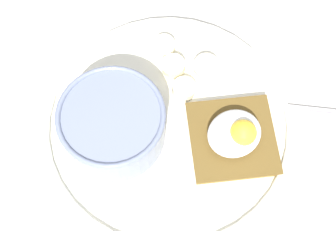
{
  "coord_description": "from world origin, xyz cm",
  "views": [
    {
      "loc": [
        10.55,
        17.12,
        53.03
      ],
      "look_at": [
        0.0,
        0.0,
        5.0
      ],
      "focal_mm": 50.0,
      "sensor_mm": 36.0,
      "label": 1
    }
  ],
  "objects_px": {
    "toast_slice": "(232,139)",
    "poached_egg": "(236,133)",
    "banana_slice_back": "(184,89)",
    "oatmeal_bowl": "(113,125)",
    "banana_slice_left": "(206,66)",
    "banana_slice_right": "(164,46)",
    "banana_slice_front": "(173,66)"
  },
  "relations": [
    {
      "from": "toast_slice",
      "to": "banana_slice_left",
      "type": "bearing_deg",
      "value": -105.44
    },
    {
      "from": "poached_egg",
      "to": "banana_slice_back",
      "type": "xyz_separation_m",
      "value": [
        0.01,
        -0.08,
        -0.02
      ]
    },
    {
      "from": "toast_slice",
      "to": "banana_slice_back",
      "type": "bearing_deg",
      "value": -80.92
    },
    {
      "from": "poached_egg",
      "to": "banana_slice_right",
      "type": "xyz_separation_m",
      "value": [
        0.0,
        -0.14,
        -0.02
      ]
    },
    {
      "from": "toast_slice",
      "to": "banana_slice_right",
      "type": "bearing_deg",
      "value": -88.75
    },
    {
      "from": "banana_slice_back",
      "to": "banana_slice_right",
      "type": "xyz_separation_m",
      "value": [
        -0.01,
        -0.06,
        0.0
      ]
    },
    {
      "from": "banana_slice_front",
      "to": "banana_slice_left",
      "type": "distance_m",
      "value": 0.04
    },
    {
      "from": "toast_slice",
      "to": "poached_egg",
      "type": "bearing_deg",
      "value": 131.0
    },
    {
      "from": "banana_slice_front",
      "to": "banana_slice_back",
      "type": "relative_size",
      "value": 1.02
    },
    {
      "from": "toast_slice",
      "to": "poached_egg",
      "type": "xyz_separation_m",
      "value": [
        -0.0,
        0.0,
        0.02
      ]
    },
    {
      "from": "oatmeal_bowl",
      "to": "banana_slice_front",
      "type": "xyz_separation_m",
      "value": [
        -0.1,
        -0.04,
        -0.02
      ]
    },
    {
      "from": "banana_slice_front",
      "to": "banana_slice_left",
      "type": "xyz_separation_m",
      "value": [
        -0.03,
        0.02,
        -0.0
      ]
    },
    {
      "from": "poached_egg",
      "to": "banana_slice_front",
      "type": "relative_size",
      "value": 1.75
    },
    {
      "from": "poached_egg",
      "to": "banana_slice_right",
      "type": "relative_size",
      "value": 1.51
    },
    {
      "from": "oatmeal_bowl",
      "to": "toast_slice",
      "type": "height_order",
      "value": "oatmeal_bowl"
    },
    {
      "from": "oatmeal_bowl",
      "to": "toast_slice",
      "type": "bearing_deg",
      "value": 144.88
    },
    {
      "from": "banana_slice_front",
      "to": "poached_egg",
      "type": "bearing_deg",
      "value": 94.72
    },
    {
      "from": "toast_slice",
      "to": "banana_slice_right",
      "type": "relative_size",
      "value": 3.15
    },
    {
      "from": "oatmeal_bowl",
      "to": "poached_egg",
      "type": "relative_size",
      "value": 1.9
    },
    {
      "from": "banana_slice_right",
      "to": "banana_slice_front",
      "type": "bearing_deg",
      "value": 80.64
    },
    {
      "from": "oatmeal_bowl",
      "to": "banana_slice_back",
      "type": "bearing_deg",
      "value": -176.94
    },
    {
      "from": "oatmeal_bowl",
      "to": "banana_slice_front",
      "type": "bearing_deg",
      "value": -159.84
    },
    {
      "from": "toast_slice",
      "to": "banana_slice_front",
      "type": "relative_size",
      "value": 3.63
    },
    {
      "from": "poached_egg",
      "to": "banana_slice_front",
      "type": "bearing_deg",
      "value": -85.28
    },
    {
      "from": "banana_slice_front",
      "to": "banana_slice_right",
      "type": "xyz_separation_m",
      "value": [
        -0.0,
        -0.03,
        -0.0
      ]
    },
    {
      "from": "banana_slice_left",
      "to": "banana_slice_right",
      "type": "xyz_separation_m",
      "value": [
        0.03,
        -0.05,
        0.0
      ]
    },
    {
      "from": "poached_egg",
      "to": "banana_slice_back",
      "type": "distance_m",
      "value": 0.09
    },
    {
      "from": "toast_slice",
      "to": "poached_egg",
      "type": "relative_size",
      "value": 2.08
    },
    {
      "from": "oatmeal_bowl",
      "to": "banana_slice_left",
      "type": "height_order",
      "value": "oatmeal_bowl"
    },
    {
      "from": "banana_slice_front",
      "to": "banana_slice_right",
      "type": "relative_size",
      "value": 0.87
    },
    {
      "from": "banana_slice_left",
      "to": "banana_slice_right",
      "type": "distance_m",
      "value": 0.06
    },
    {
      "from": "poached_egg",
      "to": "banana_slice_left",
      "type": "relative_size",
      "value": 1.4
    }
  ]
}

